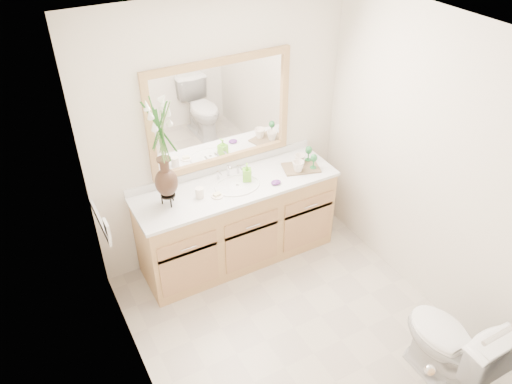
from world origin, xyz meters
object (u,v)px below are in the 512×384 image
tumbler (200,193)px  tray (301,168)px  flower_vase (161,139)px  toilet (450,346)px  soap_bottle (247,173)px

tumbler → tray: bearing=-1.8°
flower_vase → tumbler: (0.26, -0.03, -0.57)m
toilet → flower_vase: bearing=-55.9°
tray → tumbler: bearing=-165.0°
toilet → soap_bottle: 2.11m
tumbler → tray: 1.00m
soap_bottle → tray: soap_bottle is taller
tray → soap_bottle: bearing=-170.6°
toilet → tumbler: bearing=-61.1°
flower_vase → tumbler: bearing=-7.5°
toilet → tumbler: 2.25m
flower_vase → soap_bottle: 0.91m
soap_bottle → toilet: bearing=-49.0°
flower_vase → toilet: bearing=-55.9°
flower_vase → tumbler: flower_vase is taller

